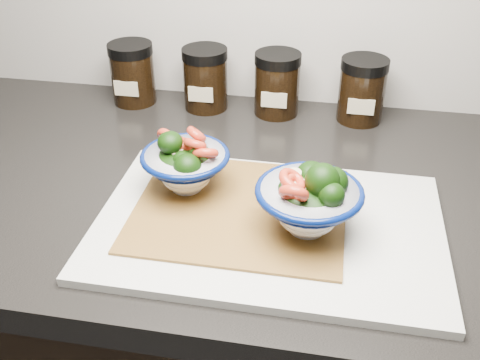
% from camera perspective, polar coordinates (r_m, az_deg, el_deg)
% --- Properties ---
extents(countertop, '(3.50, 0.60, 0.04)m').
position_cam_1_polar(countertop, '(0.86, -4.18, -0.87)').
color(countertop, black).
rests_on(countertop, cabinet).
extents(cutting_board, '(0.45, 0.30, 0.01)m').
position_cam_1_polar(cutting_board, '(0.74, 2.91, -4.66)').
color(cutting_board, beige).
rests_on(cutting_board, countertop).
extents(bamboo_mat, '(0.28, 0.24, 0.00)m').
position_cam_1_polar(bamboo_mat, '(0.75, 0.00, -2.93)').
color(bamboo_mat, olive).
rests_on(bamboo_mat, cutting_board).
extents(bowl_left, '(0.12, 0.12, 0.10)m').
position_cam_1_polar(bowl_left, '(0.77, -5.56, 1.59)').
color(bowl_left, white).
rests_on(bowl_left, bamboo_mat).
extents(bowl_right, '(0.13, 0.13, 0.10)m').
position_cam_1_polar(bowl_right, '(0.70, 7.15, -2.06)').
color(bowl_right, white).
rests_on(bowl_right, bamboo_mat).
extents(spice_jar_a, '(0.08, 0.08, 0.11)m').
position_cam_1_polar(spice_jar_a, '(1.08, -10.86, 10.60)').
color(spice_jar_a, black).
rests_on(spice_jar_a, countertop).
extents(spice_jar_b, '(0.08, 0.08, 0.11)m').
position_cam_1_polar(spice_jar_b, '(1.04, -3.54, 10.25)').
color(spice_jar_b, black).
rests_on(spice_jar_b, countertop).
extents(spice_jar_c, '(0.08, 0.08, 0.11)m').
position_cam_1_polar(spice_jar_c, '(1.01, 3.78, 9.73)').
color(spice_jar_c, black).
rests_on(spice_jar_c, countertop).
extents(spice_jar_d, '(0.08, 0.08, 0.11)m').
position_cam_1_polar(spice_jar_d, '(1.01, 12.28, 8.93)').
color(spice_jar_d, black).
rests_on(spice_jar_d, countertop).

